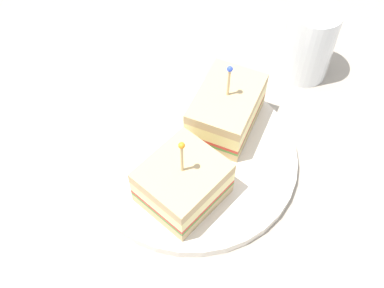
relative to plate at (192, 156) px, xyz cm
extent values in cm
cube|color=#9E9384|center=(0.00, 0.00, -1.66)|extent=(110.08, 110.08, 2.00)
cylinder|color=silver|center=(0.00, 0.00, 0.00)|extent=(25.89, 25.89, 1.31)
cube|color=tan|center=(-1.53, -5.75, 1.39)|extent=(11.65, 11.61, 1.47)
cube|color=#478438|center=(-1.53, -5.75, 2.33)|extent=(11.65, 11.61, 0.40)
cube|color=red|center=(-1.53, -5.75, 2.78)|extent=(11.65, 11.61, 0.50)
cube|color=#EFE093|center=(-1.53, -5.75, 3.83)|extent=(11.65, 11.61, 1.61)
cube|color=tan|center=(-1.53, -5.75, 5.37)|extent=(11.65, 11.61, 1.47)
cylinder|color=tan|center=(-1.53, -5.75, 7.96)|extent=(0.30, 0.30, 5.19)
sphere|color=orange|center=(-1.53, -5.75, 10.56)|extent=(0.70, 0.70, 0.70)
cube|color=tan|center=(4.64, 4.34, 1.33)|extent=(11.07, 12.38, 1.35)
cube|color=#478438|center=(4.64, 4.34, 2.21)|extent=(11.07, 12.38, 0.40)
cube|color=red|center=(4.64, 4.34, 2.66)|extent=(11.07, 12.38, 0.50)
cube|color=#EFE093|center=(4.64, 4.34, 3.89)|extent=(11.07, 12.38, 1.96)
cube|color=tan|center=(4.64, 4.34, 5.55)|extent=(11.07, 12.38, 1.35)
cylinder|color=tan|center=(4.64, 4.34, 8.01)|extent=(0.30, 0.30, 4.93)
sphere|color=blue|center=(4.64, 4.34, 10.48)|extent=(0.70, 0.70, 0.70)
cylinder|color=#B74C33|center=(17.15, 13.95, 3.47)|extent=(5.95, 5.95, 8.25)
cylinder|color=white|center=(17.15, 13.95, 4.63)|extent=(6.76, 6.76, 10.58)
camera|label=1|loc=(-2.84, -32.66, 48.29)|focal=44.02mm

